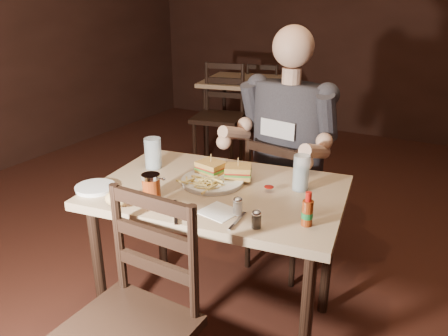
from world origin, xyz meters
The scene contains 24 objects.
room_shell centered at (0.00, 0.00, 1.40)m, with size 7.00×7.00×7.00m.
main_table centered at (-0.09, -0.26, 0.68)m, with size 1.20×0.88×0.77m.
bg_table centered at (-1.22, 2.28, 0.68)m, with size 0.94×0.94×0.77m.
chair_far centered at (-0.01, 0.40, 0.42)m, with size 0.39×0.42×0.84m, color black, non-canonical shape.
chair_near centered at (-0.10, -0.93, 0.47)m, with size 0.43×0.47×0.93m, color black, non-canonical shape.
bg_chair_far centered at (-1.22, 2.83, 0.44)m, with size 0.40×0.44×0.88m, color black, non-canonical shape.
bg_chair_near centered at (-1.22, 1.73, 0.49)m, with size 0.45×0.50×0.98m, color black, non-canonical shape.
diner centered at (-0.02, 0.35, 0.94)m, with size 0.58×0.46×1.01m, color #333238, non-canonical shape.
dinner_plate centered at (-0.14, -0.23, 0.78)m, with size 0.28×0.28×0.02m, color white.
sandwich_left centered at (-0.19, -0.16, 0.84)m, with size 0.12×0.10×0.10m, color gold, non-canonical shape.
sandwich_right centered at (-0.05, -0.15, 0.84)m, with size 0.12×0.10×0.10m, color gold, non-canonical shape.
fries_pile centered at (-0.15, -0.31, 0.80)m, with size 0.24×0.17×0.04m, color #D9BB5C, non-canonical shape.
ketchup_dollop centered at (0.12, -0.18, 0.79)m, with size 0.04×0.04×0.01m, color maroon.
glass_left centered at (-0.50, -0.20, 0.85)m, with size 0.08×0.08×0.15m, color silver.
glass_right centered at (0.24, -0.10, 0.85)m, with size 0.07×0.07×0.16m, color silver.
hot_sauce centered at (0.37, -0.40, 0.84)m, with size 0.04×0.04×0.14m, color maroon, non-canonical shape.
salt_shaker centered at (0.10, -0.45, 0.80)m, with size 0.04×0.04×0.07m, color white, non-canonical shape.
pepper_shaker centered at (0.21, -0.51, 0.80)m, with size 0.04×0.04×0.07m, color #38332D, non-canonical shape.
syrup_dispenser centered at (-0.30, -0.48, 0.82)m, with size 0.08×0.08×0.11m, color maroon, non-canonical shape.
napkin centered at (0.03, -0.47, 0.77)m, with size 0.14×0.13×0.00m, color white.
knife centered at (-0.12, -0.56, 0.78)m, with size 0.01×0.21×0.00m, color silver.
fork centered at (0.13, -0.50, 0.78)m, with size 0.01×0.15×0.00m, color silver.
side_plate centered at (-0.57, -0.54, 0.78)m, with size 0.17×0.17×0.01m, color white.
bread_roll centered at (-0.35, -0.64, 0.81)m, with size 0.10×0.08×0.06m, color tan.
Camera 1 is at (0.80, -1.83, 1.58)m, focal length 35.00 mm.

